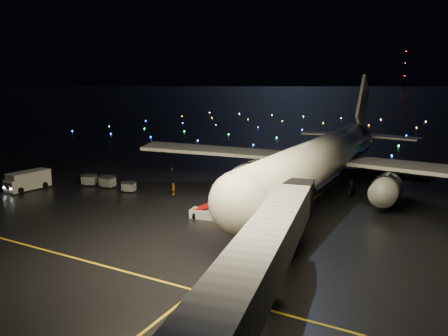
{
  "coord_description": "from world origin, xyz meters",
  "views": [
    {
      "loc": [
        29.08,
        -36.78,
        16.34
      ],
      "look_at": [
        2.5,
        12.0,
        5.0
      ],
      "focal_mm": 35.0,
      "sensor_mm": 36.0,
      "label": 1
    }
  ],
  "objects_px": {
    "pushback_tug": "(244,287)",
    "baggage_cart_2": "(89,180)",
    "airliner": "(328,133)",
    "belt_loader": "(210,205)",
    "service_truck": "(29,180)",
    "crew_c": "(174,189)",
    "baggage_cart_1": "(107,182)",
    "baggage_cart_0": "(129,187)"
  },
  "relations": [
    {
      "from": "pushback_tug",
      "to": "baggage_cart_2",
      "type": "bearing_deg",
      "value": 173.65
    },
    {
      "from": "airliner",
      "to": "belt_loader",
      "type": "xyz_separation_m",
      "value": [
        -8.27,
        -20.24,
        -6.9
      ]
    },
    {
      "from": "airliner",
      "to": "service_truck",
      "type": "distance_m",
      "value": 45.19
    },
    {
      "from": "airliner",
      "to": "crew_c",
      "type": "bearing_deg",
      "value": -143.87
    },
    {
      "from": "baggage_cart_1",
      "to": "baggage_cart_2",
      "type": "relative_size",
      "value": 1.03
    },
    {
      "from": "service_truck",
      "to": "baggage_cart_1",
      "type": "distance_m",
      "value": 11.57
    },
    {
      "from": "crew_c",
      "to": "baggage_cart_2",
      "type": "height_order",
      "value": "baggage_cart_2"
    },
    {
      "from": "airliner",
      "to": "pushback_tug",
      "type": "bearing_deg",
      "value": -83.69
    },
    {
      "from": "airliner",
      "to": "service_truck",
      "type": "bearing_deg",
      "value": -151.59
    },
    {
      "from": "airliner",
      "to": "baggage_cart_1",
      "type": "bearing_deg",
      "value": -153.58
    },
    {
      "from": "airliner",
      "to": "belt_loader",
      "type": "relative_size",
      "value": 8.91
    },
    {
      "from": "pushback_tug",
      "to": "baggage_cart_2",
      "type": "xyz_separation_m",
      "value": [
        -37.08,
        20.79,
        -0.02
      ]
    },
    {
      "from": "airliner",
      "to": "belt_loader",
      "type": "distance_m",
      "value": 22.93
    },
    {
      "from": "airliner",
      "to": "baggage_cart_0",
      "type": "bearing_deg",
      "value": -148.69
    },
    {
      "from": "service_truck",
      "to": "baggage_cart_1",
      "type": "height_order",
      "value": "service_truck"
    },
    {
      "from": "pushback_tug",
      "to": "baggage_cart_1",
      "type": "bearing_deg",
      "value": 170.79
    },
    {
      "from": "service_truck",
      "to": "baggage_cart_1",
      "type": "xyz_separation_m",
      "value": [
        9.57,
        6.48,
        -0.49
      ]
    },
    {
      "from": "service_truck",
      "to": "crew_c",
      "type": "distance_m",
      "value": 22.36
    },
    {
      "from": "service_truck",
      "to": "baggage_cart_1",
      "type": "relative_size",
      "value": 3.54
    },
    {
      "from": "pushback_tug",
      "to": "baggage_cart_0",
      "type": "height_order",
      "value": "pushback_tug"
    },
    {
      "from": "baggage_cart_0",
      "to": "baggage_cart_2",
      "type": "distance_m",
      "value": 8.1
    },
    {
      "from": "service_truck",
      "to": "belt_loader",
      "type": "bearing_deg",
      "value": 5.84
    },
    {
      "from": "service_truck",
      "to": "baggage_cart_1",
      "type": "bearing_deg",
      "value": 38.15
    },
    {
      "from": "airliner",
      "to": "belt_loader",
      "type": "bearing_deg",
      "value": -112.19
    },
    {
      "from": "airliner",
      "to": "belt_loader",
      "type": "height_order",
      "value": "airliner"
    },
    {
      "from": "pushback_tug",
      "to": "baggage_cart_0",
      "type": "relative_size",
      "value": 2.13
    },
    {
      "from": "pushback_tug",
      "to": "baggage_cart_0",
      "type": "xyz_separation_m",
      "value": [
        -28.99,
        20.63,
        -0.15
      ]
    },
    {
      "from": "service_truck",
      "to": "crew_c",
      "type": "xyz_separation_m",
      "value": [
        20.93,
        7.84,
        -0.56
      ]
    },
    {
      "from": "crew_c",
      "to": "baggage_cart_0",
      "type": "height_order",
      "value": "crew_c"
    },
    {
      "from": "baggage_cart_0",
      "to": "baggage_cart_2",
      "type": "bearing_deg",
      "value": 167.15
    },
    {
      "from": "pushback_tug",
      "to": "baggage_cart_0",
      "type": "distance_m",
      "value": 35.58
    },
    {
      "from": "belt_loader",
      "to": "crew_c",
      "type": "distance_m",
      "value": 12.21
    },
    {
      "from": "pushback_tug",
      "to": "service_truck",
      "type": "bearing_deg",
      "value": -175.8
    },
    {
      "from": "belt_loader",
      "to": "baggage_cart_1",
      "type": "xyz_separation_m",
      "value": [
        -21.42,
        5.51,
        -0.72
      ]
    },
    {
      "from": "baggage_cart_0",
      "to": "baggage_cart_1",
      "type": "distance_m",
      "value": 4.67
    },
    {
      "from": "crew_c",
      "to": "baggage_cart_1",
      "type": "relative_size",
      "value": 0.79
    },
    {
      "from": "belt_loader",
      "to": "baggage_cart_0",
      "type": "relative_size",
      "value": 3.74
    },
    {
      "from": "service_truck",
      "to": "baggage_cart_0",
      "type": "distance_m",
      "value": 15.44
    },
    {
      "from": "airliner",
      "to": "service_truck",
      "type": "height_order",
      "value": "airliner"
    },
    {
      "from": "airliner",
      "to": "crew_c",
      "type": "xyz_separation_m",
      "value": [
        -18.33,
        -13.36,
        -7.69
      ]
    },
    {
      "from": "belt_loader",
      "to": "baggage_cart_2",
      "type": "bearing_deg",
      "value": 157.83
    },
    {
      "from": "pushback_tug",
      "to": "belt_loader",
      "type": "relative_size",
      "value": 0.57
    }
  ]
}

